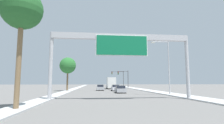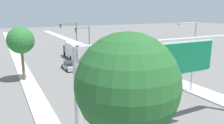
# 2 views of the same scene
# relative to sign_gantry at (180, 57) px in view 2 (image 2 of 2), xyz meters

# --- Properties ---
(sidewalk_right) EXTENTS (3.00, 120.00, 0.15)m
(sidewalk_right) POSITION_rel_sign_gantry_xyz_m (9.50, 42.09, -6.36)
(sidewalk_right) COLOR #BCBCBC
(sidewalk_right) RESTS_ON ground
(median_strip_left) EXTENTS (2.00, 120.00, 0.15)m
(median_strip_left) POSITION_rel_sign_gantry_xyz_m (-9.00, 42.09, -6.36)
(median_strip_left) COLOR #BCBCBC
(median_strip_left) RESTS_ON ground
(sign_gantry) EXTENTS (16.83, 0.73, 7.85)m
(sign_gantry) POSITION_rel_sign_gantry_xyz_m (0.00, 0.00, 0.00)
(sign_gantry) COLOR #B2B2B7
(sign_gantry) RESTS_ON ground
(car_far_center) EXTENTS (1.80, 4.24, 1.38)m
(car_far_center) POSITION_rel_sign_gantry_xyz_m (1.75, 13.28, -5.78)
(car_far_center) COLOR #A5A8AD
(car_far_center) RESTS_ON ground
(car_near_right) EXTENTS (1.73, 4.47, 1.40)m
(car_near_right) POSITION_rel_sign_gantry_xyz_m (-1.75, 23.75, -5.77)
(car_near_right) COLOR #A5A8AD
(car_near_right) RESTS_ON ground
(car_near_center) EXTENTS (1.75, 4.22, 1.43)m
(car_near_center) POSITION_rel_sign_gantry_xyz_m (1.75, 21.13, -5.76)
(car_near_center) COLOR silver
(car_near_center) RESTS_ON ground
(truck_box_primary) EXTENTS (2.43, 7.08, 3.41)m
(truck_box_primary) POSITION_rel_sign_gantry_xyz_m (1.75, 32.53, -4.71)
(truck_box_primary) COLOR navy
(truck_box_primary) RESTS_ON ground
(traffic_light_near_intersection) EXTENTS (3.90, 0.32, 6.07)m
(traffic_light_near_intersection) POSITION_rel_sign_gantry_xyz_m (7.28, 40.09, -2.37)
(traffic_light_near_intersection) COLOR #3D3D3F
(traffic_light_near_intersection) RESTS_ON ground
(traffic_light_mid_block) EXTENTS (5.18, 0.32, 6.54)m
(traffic_light_mid_block) POSITION_rel_sign_gantry_xyz_m (6.88, 50.09, -1.98)
(traffic_light_mid_block) COLOR #3D3D3F
(traffic_light_mid_block) RESTS_ON ground
(palm_tree_foreground) EXTENTS (3.16, 3.16, 9.29)m
(palm_tree_foreground) POSITION_rel_sign_gantry_xyz_m (-8.87, -6.73, 1.15)
(palm_tree_foreground) COLOR brown
(palm_tree_foreground) RESTS_ON ground
(palm_tree_background) EXTENTS (3.74, 3.74, 7.76)m
(palm_tree_background) POSITION_rel_sign_gantry_xyz_m (-9.40, 20.73, -0.59)
(palm_tree_background) COLOR brown
(palm_tree_background) RESTS_ON ground
(street_lamp_right) EXTENTS (2.91, 0.28, 8.65)m
(street_lamp_right) POSITION_rel_sign_gantry_xyz_m (8.23, 6.35, -1.28)
(street_lamp_right) COLOR #B2B2B7
(street_lamp_right) RESTS_ON ground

